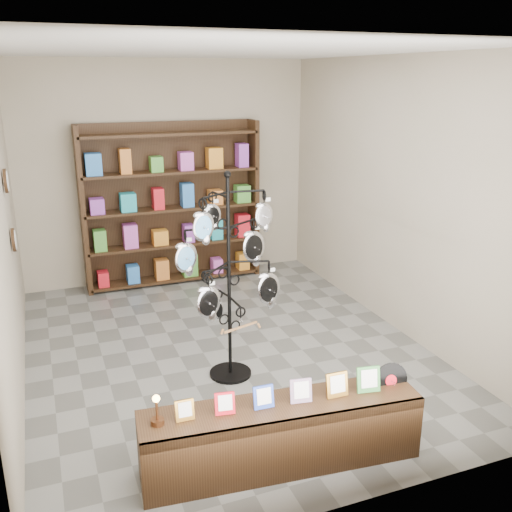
{
  "coord_description": "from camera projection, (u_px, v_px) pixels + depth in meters",
  "views": [
    {
      "loc": [
        -1.67,
        -5.24,
        2.79
      ],
      "look_at": [
        -0.04,
        -1.0,
        1.34
      ],
      "focal_mm": 40.0,
      "sensor_mm": 36.0,
      "label": 1
    }
  ],
  "objects": [
    {
      "name": "back_shelving",
      "position": [
        172.0,
        209.0,
        7.8
      ],
      "size": [
        2.42,
        0.36,
        2.2
      ],
      "color": "black",
      "rests_on": "ground"
    },
    {
      "name": "room_envelope",
      "position": [
        223.0,
        176.0,
        5.51
      ],
      "size": [
        5.0,
        5.0,
        5.0
      ],
      "color": "#A99B88",
      "rests_on": "ground"
    },
    {
      "name": "wall_clocks",
      "position": [
        10.0,
        211.0,
        5.66
      ],
      "size": [
        0.03,
        0.24,
        0.84
      ],
      "color": "black",
      "rests_on": "ground"
    },
    {
      "name": "display_tree",
      "position": [
        229.0,
        262.0,
        5.21
      ],
      "size": [
        1.03,
        1.0,
        1.99
      ],
      "rotation": [
        0.0,
        0.0,
        0.22
      ],
      "color": "black",
      "rests_on": "ground"
    },
    {
      "name": "ground",
      "position": [
        226.0,
        349.0,
        6.08
      ],
      "size": [
        5.0,
        5.0,
        0.0
      ],
      "primitive_type": "plane",
      "color": "slate",
      "rests_on": "ground"
    },
    {
      "name": "front_shelf",
      "position": [
        282.0,
        434.0,
        4.21
      ],
      "size": [
        2.11,
        0.62,
        0.73
      ],
      "rotation": [
        0.0,
        0.0,
        -0.09
      ],
      "color": "black",
      "rests_on": "ground"
    }
  ]
}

